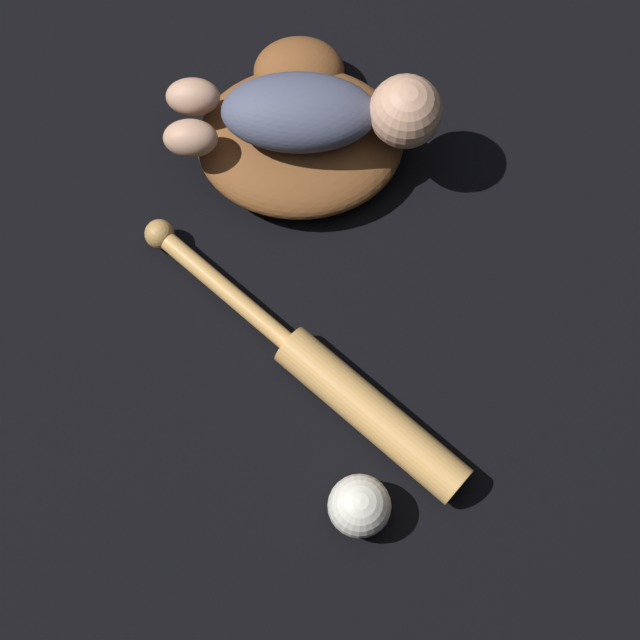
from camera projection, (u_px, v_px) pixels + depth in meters
ground_plane at (264, 148)px, 1.51m from camera, size 6.00×6.00×0.00m
baseball_glove at (300, 130)px, 1.48m from camera, size 0.30×0.29×0.08m
baby_figure at (317, 113)px, 1.39m from camera, size 0.37×0.12×0.10m
baseball_bat at (338, 386)px, 1.38m from camera, size 0.44×0.37×0.06m
baseball at (359, 506)px, 1.32m from camera, size 0.08×0.08×0.08m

